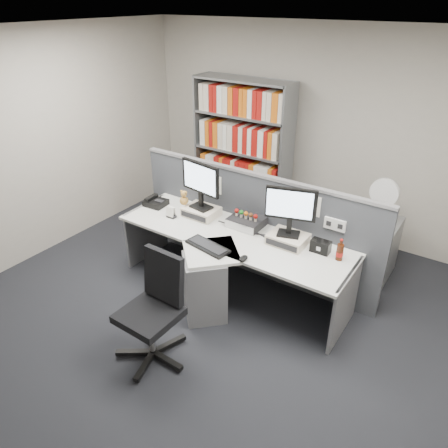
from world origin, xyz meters
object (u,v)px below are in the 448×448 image
Objects in this scene: desktop_pc at (247,222)px; monitor_right at (291,208)px; desk_calendar at (171,213)px; keyboard at (208,246)px; speaker at (321,246)px; desk_fan at (384,195)px; office_chair at (155,306)px; mouse at (243,258)px; monitor_left at (200,181)px; filing_cabinet at (373,249)px; desk at (221,265)px; cola_bottle at (340,252)px; shelving_unit at (242,153)px; desk_phone at (155,202)px.

monitor_right is at bearing -8.70° from desktop_pc.
monitor_right reaches higher than desk_calendar.
speaker is at bearing 29.83° from keyboard.
desk_fan reaches higher than desktop_pc.
office_chair is (-0.95, -1.37, -0.24)m from speaker.
desktop_pc reaches higher than mouse.
office_chair is at bearing -56.40° from desk_calendar.
monitor_left reaches higher than monitor_right.
desk is at bearing -130.61° from filing_cabinet.
cola_bottle is at bearing -95.17° from desk_fan.
speaker is 1.06m from desk_fan.
office_chair is (-0.61, -1.35, -0.59)m from monitor_right.
office_chair is at bearing -89.10° from keyboard.
desk_calendar is at bearing -173.29° from cola_bottle.
shelving_unit is at bearing 167.92° from desk_fan.
mouse is (-0.21, -0.52, -0.38)m from monitor_right.
keyboard is 2.03m from filing_cabinet.
mouse is at bearing -134.93° from speaker.
keyboard is at bearing -129.33° from filing_cabinet.
shelving_unit is at bearing 123.67° from desktop_pc.
office_chair is at bearing -48.63° from desk_phone.
shelving_unit is at bearing 106.81° from office_chair.
keyboard is (-0.63, -0.53, -0.39)m from monitor_right.
shelving_unit is (-0.92, 1.38, 0.21)m from desktop_pc.
desk is 0.95m from monitor_left.
speaker is at bearing -106.70° from desk_fan.
desktop_pc is at bearing 87.16° from office_chair.
keyboard is 0.84m from office_chair.
desk_phone is at bearing -176.67° from speaker.
desk_fan reaches higher than mouse.
monitor_left is 4.80× the size of mouse.
monitor_left is at bearing 40.77° from desk_calendar.
speaker is 0.85× the size of cola_bottle.
cola_bottle is at bearing -8.13° from speaker.
speaker is (0.55, 0.55, 0.04)m from mouse.
mouse is (0.42, 0.00, 0.01)m from keyboard.
cola_bottle is 0.42× the size of desk_fan.
desk_calendar is 1.92m from cola_bottle.
monitor_left is at bearing 8.37° from desk_phone.
cola_bottle is 0.32× the size of filing_cabinet.
speaker is at bearing 55.22° from office_chair.
monitor_right is 0.63m from cola_bottle.
filing_cabinet is (2.00, 1.24, -0.42)m from desk_calendar.
desk_phone is at bearing -171.63° from monitor_left.
office_chair reaches higher than desk_calendar.
speaker is at bearing 24.51° from desk.
mouse is at bearing -61.05° from desktop_pc.
monitor_right is 2.27× the size of cola_bottle.
speaker is (0.34, 0.03, -0.34)m from monitor_right.
filing_cabinet is (1.26, 1.54, -0.39)m from keyboard.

